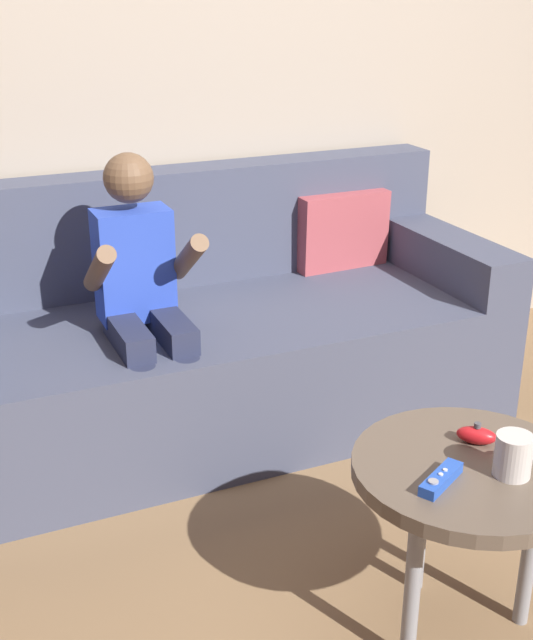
{
  "coord_description": "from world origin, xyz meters",
  "views": [
    {
      "loc": [
        -1.12,
        -1.01,
        1.44
      ],
      "look_at": [
        -0.29,
        0.86,
        0.6
      ],
      "focal_mm": 46.94,
      "sensor_mm": 36.0,
      "label": 1
    }
  ],
  "objects_px": {
    "person_seated_on_couch": "(143,296)",
    "nunchuk_red": "(476,435)",
    "coffee_mug": "(514,455)",
    "game_remote_blue_near_edge": "(441,479)",
    "coffee_table": "(467,482)",
    "couch": "(219,338)"
  },
  "relations": [
    {
      "from": "person_seated_on_couch",
      "to": "nunchuk_red",
      "type": "bearing_deg",
      "value": -62.87
    },
    {
      "from": "nunchuk_red",
      "to": "coffee_mug",
      "type": "xyz_separation_m",
      "value": [
        -0.01,
        -0.14,
        0.03
      ]
    },
    {
      "from": "game_remote_blue_near_edge",
      "to": "coffee_mug",
      "type": "height_order",
      "value": "coffee_mug"
    },
    {
      "from": "person_seated_on_couch",
      "to": "game_remote_blue_near_edge",
      "type": "distance_m",
      "value": 1.13
    },
    {
      "from": "person_seated_on_couch",
      "to": "coffee_mug",
      "type": "distance_m",
      "value": 1.21
    },
    {
      "from": "game_remote_blue_near_edge",
      "to": "coffee_mug",
      "type": "distance_m",
      "value": 0.17
    },
    {
      "from": "coffee_mug",
      "to": "game_remote_blue_near_edge",
      "type": "bearing_deg",
      "value": 169.13
    },
    {
      "from": "coffee_table",
      "to": "coffee_mug",
      "type": "height_order",
      "value": "coffee_mug"
    },
    {
      "from": "nunchuk_red",
      "to": "couch",
      "type": "bearing_deg",
      "value": 99.52
    },
    {
      "from": "person_seated_on_couch",
      "to": "coffee_mug",
      "type": "bearing_deg",
      "value": -66.26
    },
    {
      "from": "couch",
      "to": "coffee_mug",
      "type": "distance_m",
      "value": 1.32
    },
    {
      "from": "couch",
      "to": "game_remote_blue_near_edge",
      "type": "height_order",
      "value": "couch"
    },
    {
      "from": "game_remote_blue_near_edge",
      "to": "coffee_mug",
      "type": "xyz_separation_m",
      "value": [
        0.16,
        -0.03,
        0.04
      ]
    },
    {
      "from": "person_seated_on_couch",
      "to": "coffee_table",
      "type": "bearing_deg",
      "value": -67.25
    },
    {
      "from": "nunchuk_red",
      "to": "coffee_mug",
      "type": "height_order",
      "value": "coffee_mug"
    },
    {
      "from": "couch",
      "to": "nunchuk_red",
      "type": "xyz_separation_m",
      "value": [
        0.19,
        -1.15,
        0.18
      ]
    },
    {
      "from": "coffee_table",
      "to": "game_remote_blue_near_edge",
      "type": "relative_size",
      "value": 3.71
    },
    {
      "from": "couch",
      "to": "nunchuk_red",
      "type": "bearing_deg",
      "value": -80.48
    },
    {
      "from": "person_seated_on_couch",
      "to": "nunchuk_red",
      "type": "height_order",
      "value": "person_seated_on_couch"
    },
    {
      "from": "couch",
      "to": "coffee_mug",
      "type": "relative_size",
      "value": 16.15
    },
    {
      "from": "person_seated_on_couch",
      "to": "couch",
      "type": "bearing_deg",
      "value": 30.63
    },
    {
      "from": "person_seated_on_couch",
      "to": "game_remote_blue_near_edge",
      "type": "height_order",
      "value": "person_seated_on_couch"
    }
  ]
}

